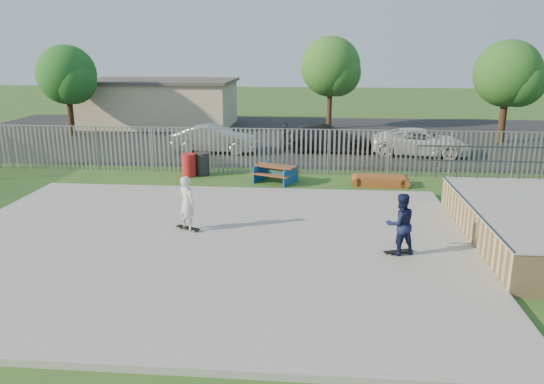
# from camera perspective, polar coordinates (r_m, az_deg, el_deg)

# --- Properties ---
(ground) EXTENTS (120.00, 120.00, 0.00)m
(ground) POSITION_cam_1_polar(r_m,az_deg,el_deg) (15.14, -7.40, -5.88)
(ground) COLOR #315D20
(ground) RESTS_ON ground
(concrete_slab) EXTENTS (15.00, 12.00, 0.15)m
(concrete_slab) POSITION_cam_1_polar(r_m,az_deg,el_deg) (15.11, -7.41, -5.61)
(concrete_slab) COLOR gray
(concrete_slab) RESTS_ON ground
(quarter_pipe) EXTENTS (5.50, 7.05, 2.19)m
(quarter_pipe) POSITION_cam_1_polar(r_m,az_deg,el_deg) (16.83, 26.95, -3.26)
(quarter_pipe) COLOR tan
(quarter_pipe) RESTS_ON ground
(fence) EXTENTS (26.04, 16.02, 2.00)m
(fence) POSITION_cam_1_polar(r_m,az_deg,el_deg) (19.00, -1.63, 1.84)
(fence) COLOR gray
(fence) RESTS_ON ground
(picnic_table) EXTENTS (2.07, 1.91, 0.70)m
(picnic_table) POSITION_cam_1_polar(r_m,az_deg,el_deg) (21.95, 0.38, 1.99)
(picnic_table) COLOR brown
(picnic_table) RESTS_ON ground
(funbox) EXTENTS (1.94, 1.04, 0.38)m
(funbox) POSITION_cam_1_polar(r_m,az_deg,el_deg) (21.92, 11.58, 1.20)
(funbox) COLOR brown
(funbox) RESTS_ON ground
(trash_bin_red) EXTENTS (0.60, 0.60, 0.99)m
(trash_bin_red) POSITION_cam_1_polar(r_m,az_deg,el_deg) (23.18, -8.92, 2.87)
(trash_bin_red) COLOR #AF1B1B
(trash_bin_red) RESTS_ON ground
(trash_bin_grey) EXTENTS (0.59, 0.59, 0.99)m
(trash_bin_grey) POSITION_cam_1_polar(r_m,az_deg,el_deg) (23.37, -7.46, 3.02)
(trash_bin_grey) COLOR #252628
(trash_bin_grey) RESTS_ON ground
(parking_lot) EXTENTS (40.00, 18.00, 0.02)m
(parking_lot) POSITION_cam_1_polar(r_m,az_deg,el_deg) (33.35, -0.46, 6.04)
(parking_lot) COLOR black
(parking_lot) RESTS_ON ground
(car_silver) EXTENTS (4.37, 1.60, 1.43)m
(car_silver) POSITION_cam_1_polar(r_m,az_deg,el_deg) (28.11, -6.19, 5.67)
(car_silver) COLOR #A8A7AC
(car_silver) RESTS_ON parking_lot
(car_dark) EXTENTS (4.92, 2.01, 1.43)m
(car_dark) POSITION_cam_1_polar(r_m,az_deg,el_deg) (28.46, 5.85, 5.80)
(car_dark) COLOR black
(car_dark) RESTS_ON parking_lot
(car_white) EXTENTS (5.20, 3.05, 1.36)m
(car_white) POSITION_cam_1_polar(r_m,az_deg,el_deg) (28.34, 15.72, 5.19)
(car_white) COLOR white
(car_white) RESTS_ON parking_lot
(building) EXTENTS (10.40, 6.40, 3.20)m
(building) POSITION_cam_1_polar(r_m,az_deg,el_deg) (38.60, -11.95, 9.40)
(building) COLOR beige
(building) RESTS_ON ground
(tree_left) EXTENTS (3.60, 3.60, 5.56)m
(tree_left) POSITION_cam_1_polar(r_m,az_deg,el_deg) (35.58, -21.21, 11.66)
(tree_left) COLOR #3D2718
(tree_left) RESTS_ON ground
(tree_mid) EXTENTS (3.97, 3.97, 6.12)m
(tree_mid) POSITION_cam_1_polar(r_m,az_deg,el_deg) (36.40, 6.31, 13.25)
(tree_mid) COLOR #472E1C
(tree_mid) RESTS_ON ground
(tree_right) EXTENTS (3.78, 3.78, 5.84)m
(tree_right) POSITION_cam_1_polar(r_m,az_deg,el_deg) (33.63, 24.03, 11.52)
(tree_right) COLOR #3E2A18
(tree_right) RESTS_ON ground
(skateboard_a) EXTENTS (0.82, 0.45, 0.08)m
(skateboard_a) POSITION_cam_1_polar(r_m,az_deg,el_deg) (14.53, 13.43, -6.32)
(skateboard_a) COLOR black
(skateboard_a) RESTS_ON concrete_slab
(skateboard_b) EXTENTS (0.81, 0.53, 0.08)m
(skateboard_b) POSITION_cam_1_polar(r_m,az_deg,el_deg) (16.10, -9.02, -3.91)
(skateboard_b) COLOR black
(skateboard_b) RESTS_ON concrete_slab
(skater_navy) EXTENTS (0.97, 0.86, 1.66)m
(skater_navy) POSITION_cam_1_polar(r_m,az_deg,el_deg) (14.26, 13.63, -3.36)
(skater_navy) COLOR #12193A
(skater_navy) RESTS_ON concrete_slab
(skater_white) EXTENTS (0.72, 0.68, 1.66)m
(skater_white) POSITION_cam_1_polar(r_m,az_deg,el_deg) (15.85, -9.14, -1.21)
(skater_white) COLOR silver
(skater_white) RESTS_ON concrete_slab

